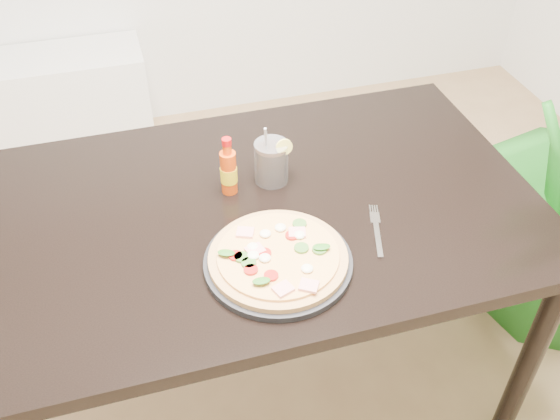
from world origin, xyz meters
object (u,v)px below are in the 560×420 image
object	(u,v)px
hot_sauce_bottle	(229,171)
cola_cup	(271,163)
plate	(278,262)
pizza	(278,256)
fork	(376,229)
dining_table	(267,228)

from	to	relation	value
hot_sauce_bottle	cola_cup	size ratio (longest dim) A/B	0.92
plate	pizza	size ratio (longest dim) A/B	1.07
plate	hot_sauce_bottle	distance (m)	0.31
cola_cup	fork	size ratio (longest dim) A/B	0.97
pizza	cola_cup	world-z (taller)	cola_cup
hot_sauce_bottle	cola_cup	distance (m)	0.12
pizza	dining_table	bearing A→B (deg)	81.22
pizza	cola_cup	distance (m)	0.32
plate	cola_cup	size ratio (longest dim) A/B	1.92
pizza	hot_sauce_bottle	world-z (taller)	hot_sauce_bottle
pizza	plate	bearing A→B (deg)	-29.14
dining_table	pizza	distance (m)	0.25
pizza	fork	size ratio (longest dim) A/B	1.74
dining_table	plate	bearing A→B (deg)	-98.57
cola_cup	fork	distance (m)	0.33
pizza	hot_sauce_bottle	bearing A→B (deg)	98.95
dining_table	hot_sauce_bottle	xyz separation A→B (m)	(-0.08, 0.08, 0.15)
pizza	fork	xyz separation A→B (m)	(0.27, 0.05, -0.02)
dining_table	fork	bearing A→B (deg)	-35.75
dining_table	fork	size ratio (longest dim) A/B	7.58
dining_table	hot_sauce_bottle	bearing A→B (deg)	134.95
dining_table	cola_cup	distance (m)	0.17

